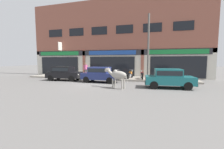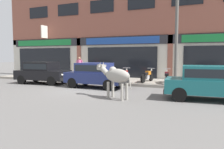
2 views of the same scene
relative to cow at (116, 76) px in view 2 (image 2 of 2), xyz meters
The scene contains 12 objects.
ground_plane 3.29m from the cow, 148.25° to the left, with size 90.00×90.00×0.00m, color #605E5B.
sidewalk 6.27m from the cow, 115.43° to the left, with size 19.00×3.51×0.17m, color gray.
shop_building 8.85m from the cow, 109.30° to the left, with size 23.00×1.40×9.71m.
cow is the anchor object (origin of this frame).
car_0 7.02m from the cow, 157.17° to the left, with size 3.72×1.90×1.46m.
car_1 3.89m from the cow, 18.11° to the left, with size 3.72×1.90×1.46m.
car_3 3.47m from the cow, 132.94° to the left, with size 3.64×1.66×1.46m.
motorcycle_0 5.10m from the cow, 105.32° to the left, with size 0.66×1.78×0.88m.
motorcycle_1 5.13m from the cow, 89.00° to the left, with size 0.61×1.80×0.88m.
motorcycle_2 5.12m from the cow, 74.50° to the left, with size 0.58×1.80×0.88m.
pedestrian 7.99m from the cow, 133.48° to the left, with size 0.49×0.32×1.60m.
utility_pole 5.16m from the cow, 64.38° to the left, with size 0.18×0.18×6.33m, color #595651.
Camera 2 is at (6.33, -10.40, 1.89)m, focal length 35.00 mm.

